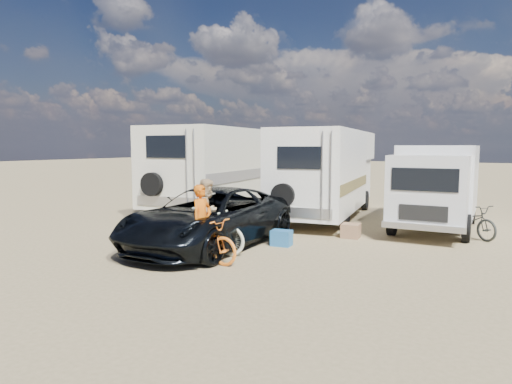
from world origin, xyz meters
The scene contains 12 objects.
ground centered at (0.00, 0.00, 0.00)m, with size 140.00×140.00×0.00m, color #9C875D.
rv_main centered at (-0.35, 7.16, 1.56)m, with size 2.32×7.50×3.11m, color white, non-canonical shape.
rv_left centered at (-4.78, 7.44, 1.63)m, with size 2.79×8.77×3.25m, color white, non-canonical shape.
box_truck centered at (3.40, 6.38, 1.29)m, with size 2.16×5.35×2.59m, color silver, non-canonical shape.
dark_suv centered at (-1.43, 1.12, 0.75)m, with size 2.49×5.39×1.50m, color black.
bike_man centered at (-0.74, -0.22, 0.50)m, with size 0.66×1.89×0.99m, color orange.
bike_woman centered at (-1.01, 0.41, 0.56)m, with size 0.53×1.87×1.12m, color silver.
rider_man centered at (-0.74, -0.22, 0.77)m, with size 0.56×0.37×1.55m, color #CB560C.
rider_woman centered at (-1.01, 0.41, 0.81)m, with size 0.79×0.62×1.63m, color tan.
bike_parked centered at (4.39, 5.48, 0.48)m, with size 0.64×1.83×0.96m, color #252724.
cooler centered at (0.16, 2.06, 0.20)m, with size 0.51×0.37×0.41m, color #246199.
crate centered at (1.46, 3.90, 0.20)m, with size 0.49×0.49×0.39m, color #896345.
Camera 1 is at (4.82, -8.16, 2.56)m, focal length 30.97 mm.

